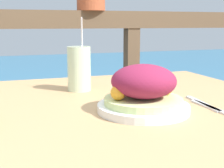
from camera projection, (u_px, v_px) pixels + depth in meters
patio_table at (85, 133)px, 0.90m from camera, size 1.28×0.99×0.73m
railing_fence at (49, 68)px, 1.60m from camera, size 2.80×0.08×1.02m
sea_backdrop at (25, 85)px, 4.03m from camera, size 12.00×4.00×0.36m
salad_plate at (143, 91)px, 0.83m from camera, size 0.25×0.25×0.13m
drink_glass at (79, 69)px, 1.08m from camera, size 0.08×0.08×0.25m
fork at (203, 104)px, 0.91m from camera, size 0.03×0.18×0.00m
knife at (212, 108)px, 0.86m from camera, size 0.02×0.18×0.00m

